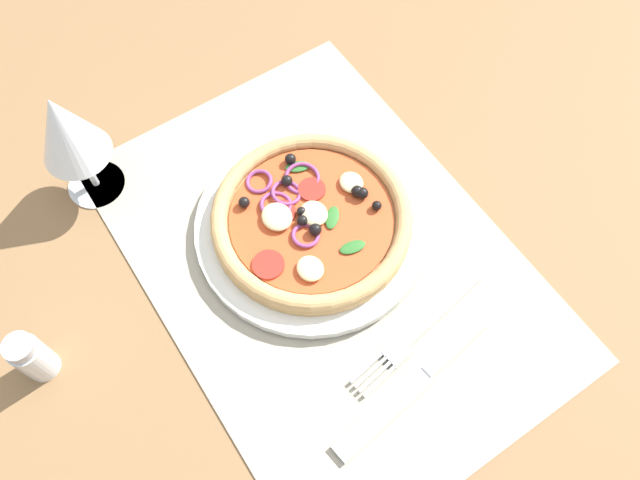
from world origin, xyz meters
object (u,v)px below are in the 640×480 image
plate (312,226)px  knife (413,386)px  pizza (311,218)px  fork (414,336)px  pepper_shaker (32,357)px  wine_glass (66,131)px

plate → knife: bearing=175.8°
pizza → fork: bearing=-173.8°
plate → pepper_shaker: 30.51cm
pizza → fork: (-16.04, -1.74, -2.08)cm
fork → pepper_shaker: size_ratio=2.69×
pizza → wine_glass: bearing=42.9°
pizza → wine_glass: size_ratio=1.44×
knife → wine_glass: size_ratio=1.35×
pizza → knife: bearing=175.9°
knife → wine_glass: bearing=-75.4°
pizza → fork: 16.27cm
pepper_shaker → fork: bearing=-119.1°
fork → knife: bearing=42.2°
pizza → pepper_shaker: size_ratio=3.20×
fork → knife: knife is taller
pizza → plate: bearing=-160.5°
wine_glass → pepper_shaker: bearing=141.4°
plate → knife: size_ratio=1.26×
pepper_shaker → knife: bearing=-127.0°
plate → fork: 16.06cm
plate → fork: (-15.97, -1.71, -0.38)cm
pizza → knife: 20.11cm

